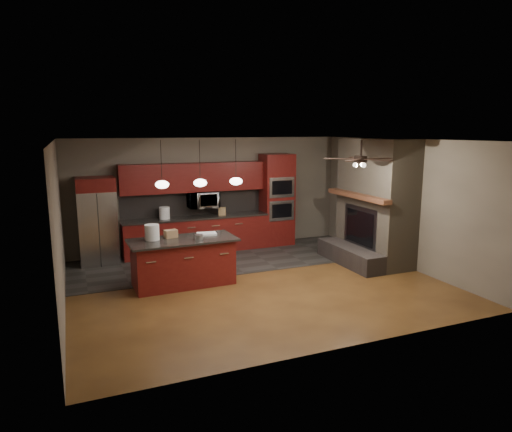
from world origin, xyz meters
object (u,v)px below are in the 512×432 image
cardboard_box (171,234)px  counter_box (222,211)px  refrigerator (98,221)px  oven_tower (277,200)px  counter_bucket (164,213)px  paint_can (199,237)px  paint_tray (207,234)px  kitchen_island (183,262)px  microwave (203,200)px  white_bucket (152,232)px

cardboard_box → counter_box: bearing=38.9°
refrigerator → counter_box: bearing=0.6°
oven_tower → counter_bucket: 2.95m
paint_can → paint_tray: 0.45m
refrigerator → counter_bucket: 1.52m
cardboard_box → counter_bucket: counter_bucket is taller
kitchen_island → paint_can: paint_can is taller
counter_box → microwave: bearing=-173.2°
cardboard_box → paint_tray: bearing=-13.8°
kitchen_island → counter_bucket: counter_bucket is taller
oven_tower → paint_tray: (-2.52, -2.08, -0.25)m
paint_can → counter_bucket: size_ratio=0.56×
oven_tower → microwave: size_ratio=3.25×
oven_tower → microwave: 1.98m
microwave → paint_tray: 2.23m
counter_box → cardboard_box: bearing=-111.4°
oven_tower → refrigerator: bearing=-179.1°
kitchen_island → counter_box: size_ratio=10.57×
refrigerator → paint_can: bearing=-54.5°
microwave → counter_box: (0.46, -0.10, -0.30)m
oven_tower → counter_bucket: size_ratio=8.31×
oven_tower → white_bucket: oven_tower is taller
kitchen_island → paint_tray: 0.73m
cardboard_box → white_bucket: bearing=179.0°
oven_tower → kitchen_island: size_ratio=1.15×
refrigerator → paint_can: refrigerator is taller
microwave → white_bucket: (-1.62, -2.16, -0.23)m
kitchen_island → white_bucket: size_ratio=7.00×
oven_tower → paint_tray: bearing=-140.4°
cardboard_box → counter_box: size_ratio=1.21×
counter_bucket → counter_box: counter_bucket is taller
counter_bucket → counter_box: (1.43, -0.05, -0.05)m
kitchen_island → white_bucket: bearing=163.3°
oven_tower → kitchen_island: (-3.04, -2.25, -0.73)m
kitchen_island → paint_tray: size_ratio=5.40×
oven_tower → microwave: oven_tower is taller
counter_bucket → microwave: bearing=3.0°
paint_can → microwave: bearing=72.3°
oven_tower → refrigerator: (-4.46, -0.07, -0.21)m
refrigerator → paint_tray: 2.80m
paint_tray → counter_bucket: bearing=110.0°
refrigerator → kitchen_island: bearing=-56.8°
cardboard_box → kitchen_island: bearing=-59.1°
paint_can → white_bucket: bearing=157.4°
paint_can → oven_tower: bearing=41.4°
paint_tray → refrigerator: bearing=142.6°
kitchen_island → paint_can: size_ratio=12.89×
microwave → cardboard_box: microwave is taller
white_bucket → counter_bucket: size_ratio=1.03×
counter_box → paint_tray: bearing=-97.0°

